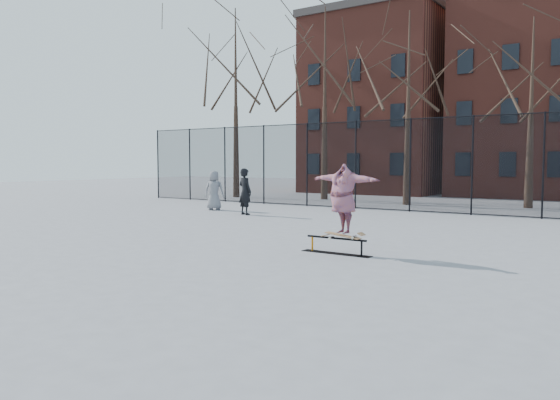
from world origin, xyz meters
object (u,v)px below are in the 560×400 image
Objects in this scene: skater at (343,199)px; skate_rail at (336,247)px; bystander_black at (245,192)px; skateboard at (343,235)px; bystander_grey at (214,190)px.

skate_rail is at bearing -166.44° from skater.
skater is 1.05× the size of bystander_black.
skater is at bearing 156.98° from bystander_black.
skate_rail is 1.16m from skater.
bystander_black is at bearing 141.76° from skateboard.
bystander_grey is at bearing 145.03° from skate_rail.
bystander_black is at bearing 141.13° from skate_rail.
bystander_grey reaches higher than skate_rail.
bystander_black is at bearing 131.72° from bystander_grey.
skater reaches higher than skate_rail.
skateboard is at bearing 0.00° from skate_rail.
skater is 9.92m from bystander_black.
bystander_grey is 2.67m from bystander_black.
skater is 1.12× the size of bystander_grey.
skateboard is 0.53× the size of bystander_grey.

